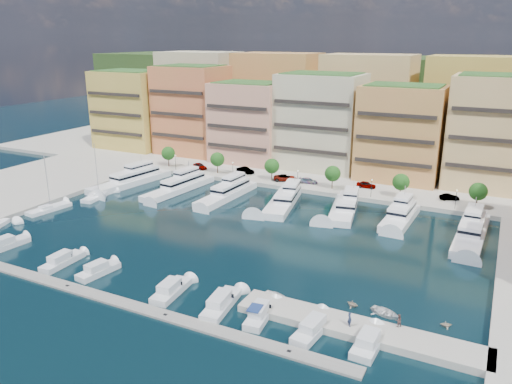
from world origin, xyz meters
TOP-DOWN VIEW (x-y plane):
  - ground at (0.00, 0.00)m, footprint 400.00×400.00m
  - north_quay at (0.00, 62.00)m, footprint 220.00×64.00m
  - hillside at (0.00, 110.00)m, footprint 240.00×40.00m
  - south_pontoon at (-3.00, -30.00)m, footprint 72.00×2.20m
  - finger_pier at (30.00, -22.00)m, footprint 32.00×5.00m
  - apartment_0 at (-66.00, 49.99)m, footprint 22.00×16.50m
  - apartment_1 at (-44.00, 51.99)m, footprint 20.00×16.50m
  - apartment_2 at (-23.00, 49.99)m, footprint 20.00×15.50m
  - apartment_3 at (-2.00, 51.99)m, footprint 22.00×16.50m
  - apartment_4 at (20.00, 49.99)m, footprint 20.00×15.50m
  - apartment_5 at (42.00, 51.99)m, footprint 22.00×16.50m
  - backblock_0 at (-55.00, 74.00)m, footprint 26.00×18.00m
  - backblock_1 at (-25.00, 74.00)m, footprint 26.00×18.00m
  - backblock_2 at (5.00, 74.00)m, footprint 26.00×18.00m
  - backblock_3 at (35.00, 74.00)m, footprint 26.00×18.00m
  - tree_0 at (-40.00, 33.50)m, footprint 3.80×3.80m
  - tree_1 at (-24.00, 33.50)m, footprint 3.80×3.80m
  - tree_2 at (-8.00, 33.50)m, footprint 3.80×3.80m
  - tree_3 at (8.00, 33.50)m, footprint 3.80×3.80m
  - tree_4 at (24.00, 33.50)m, footprint 3.80×3.80m
  - tree_5 at (40.00, 33.50)m, footprint 3.80×3.80m
  - lamppost_0 at (-36.00, 31.20)m, footprint 0.30×0.30m
  - lamppost_1 at (-18.00, 31.20)m, footprint 0.30×0.30m
  - lamppost_2 at (0.00, 31.20)m, footprint 0.30×0.30m
  - lamppost_3 at (18.00, 31.20)m, footprint 0.30×0.30m
  - lamppost_4 at (36.00, 31.20)m, footprint 0.30×0.30m
  - yacht_0 at (-39.78, 17.94)m, footprint 8.35×24.59m
  - yacht_1 at (-25.45, 18.51)m, footprint 6.54×23.09m
  - yacht_2 at (-12.56, 19.35)m, footprint 5.26×21.26m
  - yacht_3 at (1.38, 19.89)m, footprint 8.68×20.47m
  - yacht_4 at (14.99, 20.90)m, footprint 8.04×18.17m
  - yacht_5 at (26.66, 21.43)m, footprint 5.32×16.70m
  - yacht_6 at (40.29, 18.64)m, footprint 5.38×22.75m
  - cruiser_0 at (-33.29, -24.60)m, footprint 3.49×9.16m
  - cruiser_2 at (-18.89, -24.59)m, footprint 2.60×8.07m
  - cruiser_3 at (-11.10, -24.58)m, footprint 3.39×7.41m
  - cruiser_5 at (2.98, -24.59)m, footprint 3.43×8.06m
  - cruiser_6 at (11.48, -24.60)m, footprint 3.77×9.23m
  - cruiser_7 at (17.51, -24.60)m, footprint 3.21×7.80m
  - cruiser_8 at (24.97, -24.59)m, footprint 3.38×8.41m
  - cruiser_9 at (32.06, -24.58)m, footprint 2.98×7.28m
  - sailboat_2 at (-39.61, 5.00)m, footprint 4.39×9.77m
  - sailboat_1 at (-42.35, -6.58)m, footprint 4.12×9.93m
  - tender_3 at (39.87, -15.67)m, footprint 1.87×1.74m
  - tender_1 at (27.64, -16.15)m, footprint 2.05×1.89m
  - tender_0 at (17.25, -18.97)m, footprint 4.36×3.51m
  - tender_2 at (32.22, -16.36)m, footprint 4.73×3.94m
  - car_0 at (-30.59, 35.03)m, footprint 5.19×3.74m
  - car_1 at (-17.18, 36.52)m, footprint 5.31×2.81m
  - car_2 at (-4.65, 34.56)m, footprint 6.49×4.58m
  - car_3 at (1.26, 35.19)m, footprint 4.83×2.53m
  - car_4 at (15.13, 37.92)m, footprint 4.67×2.02m
  - car_5 at (34.20, 36.91)m, footprint 4.41×3.08m
  - person_0 at (29.05, -22.64)m, footprint 0.84×0.82m
  - person_1 at (34.58, -20.00)m, footprint 1.08×1.04m

SIDE VIEW (x-z plane):
  - ground at x=0.00m, z-range 0.00..0.00m
  - north_quay at x=0.00m, z-range -1.00..1.00m
  - hillside at x=0.00m, z-range -29.00..29.00m
  - south_pontoon at x=-3.00m, z-range -0.17..0.17m
  - finger_pier at x=30.00m, z-range -1.00..1.00m
  - sailboat_1 at x=-42.35m, z-range -6.29..6.91m
  - sailboat_2 at x=-39.61m, z-range -6.29..6.91m
  - tender_3 at x=39.87m, z-range 0.00..0.80m
  - tender_0 at x=17.25m, z-range 0.00..0.80m
  - tender_2 at x=32.22m, z-range 0.00..0.84m
  - tender_1 at x=27.64m, z-range 0.00..0.91m
  - cruiser_6 at x=11.48m, z-range -0.73..1.82m
  - cruiser_0 at x=-33.29m, z-range -0.73..1.82m
  - cruiser_8 at x=24.97m, z-range -0.73..1.82m
  - cruiser_2 at x=-18.89m, z-range -0.73..1.82m
  - cruiser_5 at x=2.98m, z-range -0.73..1.82m
  - cruiser_9 at x=32.06m, z-range -0.73..1.82m
  - cruiser_3 at x=-11.10m, z-range -0.73..1.82m
  - cruiser_7 at x=17.51m, z-range -0.76..1.90m
  - yacht_1 at x=-25.45m, z-range -2.56..4.74m
  - yacht_4 at x=14.99m, z-range -2.56..4.74m
  - yacht_0 at x=-39.78m, z-range -2.44..4.86m
  - yacht_6 at x=40.29m, z-range -2.44..4.86m
  - yacht_3 at x=1.38m, z-range -2.44..4.86m
  - yacht_2 at x=-12.56m, z-range -2.44..4.86m
  - yacht_5 at x=26.66m, z-range -2.44..4.86m
  - car_3 at x=1.26m, z-range 1.00..2.33m
  - car_5 at x=34.20m, z-range 1.00..2.38m
  - car_4 at x=15.13m, z-range 1.00..2.57m
  - car_0 at x=-30.59m, z-range 1.00..2.64m
  - car_2 at x=-4.65m, z-range 1.00..2.64m
  - car_1 at x=-17.18m, z-range 1.00..2.66m
  - person_1 at x=34.58m, z-range 1.00..2.75m
  - person_0 at x=29.05m, z-range 1.00..2.95m
  - lamppost_0 at x=-36.00m, z-range 1.73..5.93m
  - lamppost_1 at x=-18.00m, z-range 1.73..5.93m
  - lamppost_2 at x=0.00m, z-range 1.73..5.93m
  - lamppost_3 at x=18.00m, z-range 1.73..5.93m
  - lamppost_4 at x=36.00m, z-range 1.73..5.93m
  - tree_0 at x=-40.00m, z-range 1.92..7.57m
  - tree_1 at x=-24.00m, z-range 1.92..7.57m
  - tree_2 at x=-8.00m, z-range 1.92..7.57m
  - tree_3 at x=8.00m, z-range 1.92..7.57m
  - tree_4 at x=24.00m, z-range 1.92..7.57m
  - tree_5 at x=40.00m, z-range 1.92..7.57m
  - apartment_2 at x=-23.00m, z-range 0.91..23.71m
  - apartment_4 at x=20.00m, z-range 0.91..24.71m
  - apartment_0 at x=-66.00m, z-range 0.91..25.71m
  - apartment_3 at x=-2.00m, z-range 0.91..26.71m
  - apartment_5 at x=42.00m, z-range 0.91..27.71m
  - apartment_1 at x=-44.00m, z-range 0.91..27.71m
  - backblock_0 at x=-55.00m, z-range 1.00..31.00m
  - backblock_1 at x=-25.00m, z-range 1.00..31.00m
  - backblock_2 at x=5.00m, z-range 1.00..31.00m
  - backblock_3 at x=35.00m, z-range 1.00..31.00m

